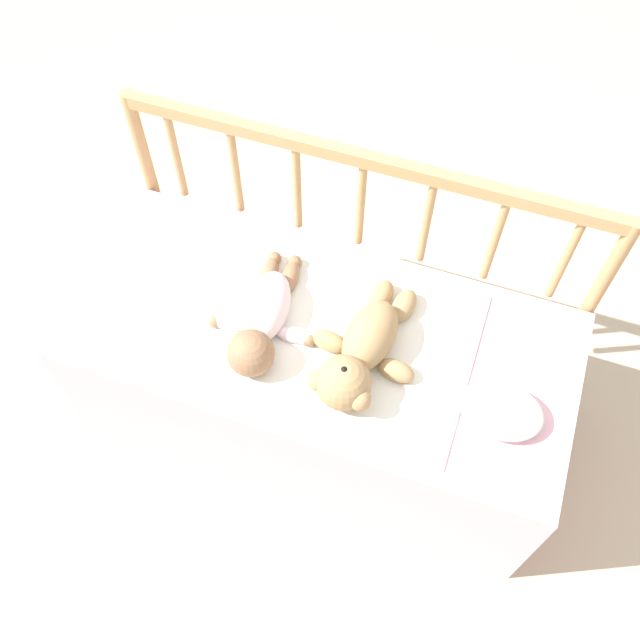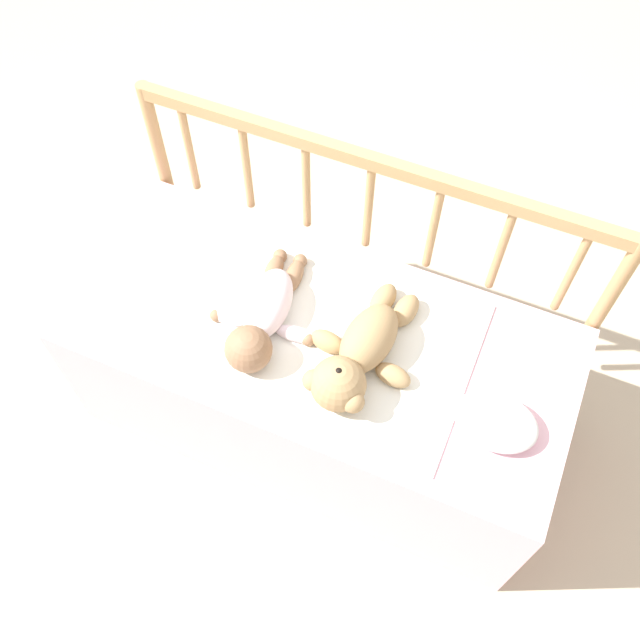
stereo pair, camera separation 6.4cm
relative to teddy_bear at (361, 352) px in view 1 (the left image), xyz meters
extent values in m
plane|color=#C6B293|center=(-0.12, 0.05, -0.54)|extent=(12.00, 12.00, 0.00)
cube|color=#EDB7C6|center=(-0.12, 0.05, -0.30)|extent=(1.30, 0.58, 0.48)
cylinder|color=tan|center=(-0.75, 0.36, -0.13)|extent=(0.04, 0.04, 0.81)
cylinder|color=tan|center=(0.51, 0.36, -0.13)|extent=(0.04, 0.04, 0.81)
cube|color=tan|center=(-0.12, 0.36, 0.25)|extent=(1.26, 0.03, 0.04)
cylinder|color=tan|center=(-0.65, 0.36, 0.09)|extent=(0.02, 0.02, 0.29)
cylinder|color=tan|center=(-0.47, 0.36, 0.09)|extent=(0.02, 0.02, 0.29)
cylinder|color=tan|center=(-0.30, 0.36, 0.09)|extent=(0.02, 0.02, 0.29)
cylinder|color=tan|center=(-0.12, 0.36, 0.09)|extent=(0.02, 0.02, 0.29)
cylinder|color=tan|center=(0.05, 0.36, 0.09)|extent=(0.02, 0.02, 0.29)
cylinder|color=tan|center=(0.23, 0.36, 0.09)|extent=(0.02, 0.02, 0.29)
cylinder|color=tan|center=(0.40, 0.36, 0.09)|extent=(0.02, 0.02, 0.29)
cube|color=white|center=(-0.13, 0.05, -0.06)|extent=(0.77, 0.50, 0.01)
ellipsoid|color=tan|center=(0.01, 0.05, 0.00)|extent=(0.14, 0.22, 0.12)
sphere|color=tan|center=(-0.01, -0.10, 0.01)|extent=(0.13, 0.13, 0.13)
sphere|color=tan|center=(-0.01, -0.10, 0.04)|extent=(0.06, 0.06, 0.06)
sphere|color=black|center=(-0.01, -0.10, 0.07)|extent=(0.02, 0.02, 0.02)
sphere|color=tan|center=(0.04, -0.13, 0.01)|extent=(0.05, 0.05, 0.05)
sphere|color=tan|center=(-0.07, -0.11, 0.01)|extent=(0.05, 0.05, 0.05)
ellipsoid|color=tan|center=(0.09, 0.00, -0.03)|extent=(0.10, 0.06, 0.05)
ellipsoid|color=tan|center=(-0.09, 0.02, -0.03)|extent=(0.10, 0.06, 0.05)
ellipsoid|color=tan|center=(0.06, 0.18, -0.03)|extent=(0.07, 0.11, 0.06)
ellipsoid|color=tan|center=(-0.01, 0.19, -0.03)|extent=(0.07, 0.11, 0.06)
ellipsoid|color=white|center=(-0.26, 0.05, -0.01)|extent=(0.14, 0.22, 0.10)
sphere|color=#936B4C|center=(-0.25, -0.09, 0.00)|extent=(0.12, 0.12, 0.12)
ellipsoid|color=white|center=(-0.17, 0.01, -0.04)|extent=(0.11, 0.05, 0.04)
ellipsoid|color=white|center=(-0.35, -0.01, -0.04)|extent=(0.11, 0.05, 0.04)
sphere|color=#936B4C|center=(-0.14, 0.01, -0.04)|extent=(0.03, 0.03, 0.03)
sphere|color=#936B4C|center=(-0.38, -0.02, -0.04)|extent=(0.03, 0.03, 0.03)
ellipsoid|color=#936B4C|center=(-0.25, 0.17, -0.04)|extent=(0.06, 0.11, 0.05)
ellipsoid|color=#936B4C|center=(-0.31, 0.16, -0.04)|extent=(0.06, 0.11, 0.05)
sphere|color=#936B4C|center=(-0.26, 0.22, -0.04)|extent=(0.04, 0.04, 0.04)
sphere|color=#936B4C|center=(-0.31, 0.22, -0.04)|extent=(0.04, 0.04, 0.04)
ellipsoid|color=white|center=(0.35, -0.02, -0.03)|extent=(0.20, 0.15, 0.06)
camera|label=1|loc=(0.19, -0.83, 1.48)|focal=40.00mm
camera|label=2|loc=(0.25, -0.81, 1.48)|focal=40.00mm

